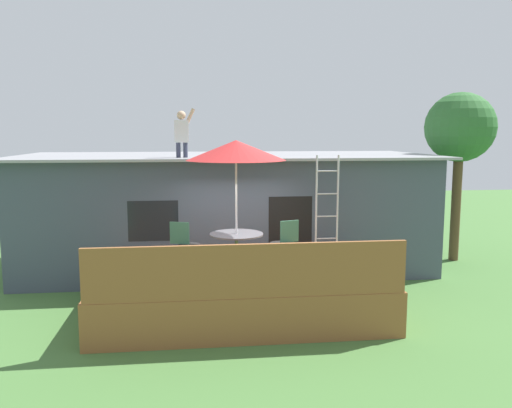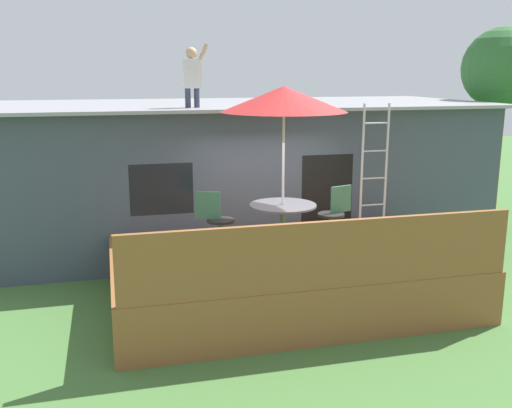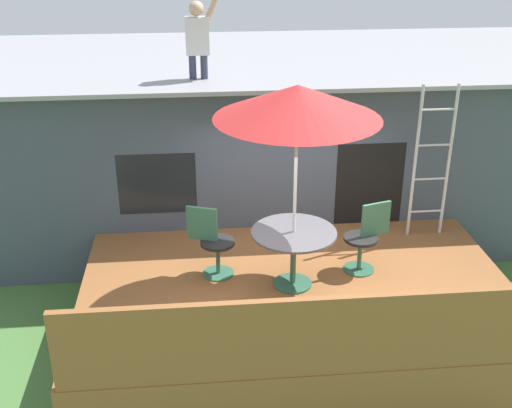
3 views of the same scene
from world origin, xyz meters
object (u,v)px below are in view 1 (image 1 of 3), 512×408
at_px(patio_umbrella, 236,150).
at_px(patio_chair_left, 186,245).
at_px(person_figure, 182,131).
at_px(backyard_tree, 460,130).
at_px(step_ladder, 327,205).
at_px(patio_chair_right, 284,244).
at_px(patio_table, 236,242).

distance_m(patio_umbrella, patio_chair_left, 2.16).
bearing_deg(person_figure, backyard_tree, 10.01).
bearing_deg(step_ladder, patio_umbrella, -150.03).
distance_m(patio_chair_right, backyard_tree, 6.57).
distance_m(step_ladder, patio_chair_right, 1.58).
bearing_deg(patio_chair_right, person_figure, -58.73).
relative_size(patio_table, patio_chair_right, 1.13).
bearing_deg(step_ladder, backyard_tree, 27.81).
bearing_deg(step_ladder, patio_chair_right, -140.73).
height_order(patio_table, person_figure, person_figure).
relative_size(step_ladder, person_figure, 1.98).
height_order(patio_table, patio_chair_right, patio_chair_right).
distance_m(patio_umbrella, backyard_tree, 7.16).
bearing_deg(step_ladder, patio_table, -150.03).
bearing_deg(person_figure, patio_chair_right, -41.95).
bearing_deg(patio_table, step_ladder, 29.97).
relative_size(patio_table, step_ladder, 0.47).
bearing_deg(backyard_tree, patio_umbrella, -151.46).
height_order(patio_chair_right, backyard_tree, backyard_tree).
height_order(person_figure, patio_chair_left, person_figure).
height_order(patio_table, step_ladder, step_ladder).
distance_m(patio_chair_left, patio_chair_right, 1.96).
xyz_separation_m(step_ladder, backyard_tree, (4.18, 2.20, 1.66)).
relative_size(patio_chair_right, backyard_tree, 0.20).
bearing_deg(person_figure, patio_chair_left, -87.78).
height_order(step_ladder, person_figure, person_figure).
distance_m(person_figure, patio_chair_right, 3.55).
height_order(step_ladder, backyard_tree, backyard_tree).
bearing_deg(person_figure, patio_table, -63.67).
bearing_deg(patio_table, patio_chair_right, 16.79).
xyz_separation_m(patio_umbrella, patio_chair_right, (0.98, 0.30, -1.89)).
relative_size(patio_umbrella, person_figure, 2.29).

